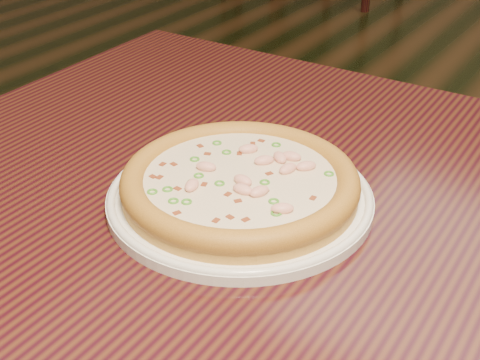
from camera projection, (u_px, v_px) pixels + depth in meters
The scene contains 3 objects.
hero_table at pixel (347, 282), 0.80m from camera, with size 1.20×0.80×0.75m.
plate at pixel (240, 196), 0.76m from camera, with size 0.30×0.30×0.02m.
pizza at pixel (240, 182), 0.75m from camera, with size 0.27×0.27×0.03m.
Camera 1 is at (0.43, -0.92, 1.16)m, focal length 50.00 mm.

